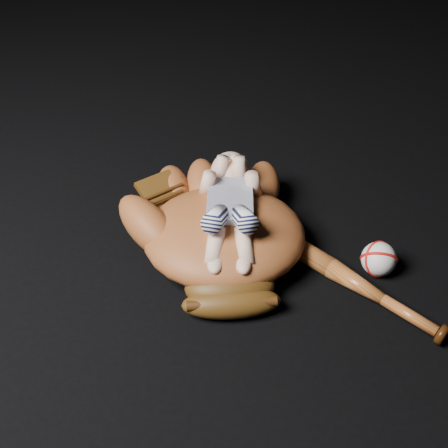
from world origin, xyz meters
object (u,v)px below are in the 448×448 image
at_px(baseball_glove, 224,228).
at_px(newborn_baby, 230,207).
at_px(baseball, 379,259).
at_px(baseball_bat, 342,274).

bearing_deg(baseball_glove, newborn_baby, 37.71).
height_order(baseball_glove, newborn_baby, newborn_baby).
distance_m(baseball_glove, baseball, 0.33).
distance_m(newborn_baby, baseball, 0.33).
height_order(baseball_glove, baseball, baseball_glove).
relative_size(newborn_baby, baseball_bat, 0.72).
height_order(newborn_baby, baseball_bat, newborn_baby).
distance_m(baseball_bat, baseball, 0.09).
distance_m(newborn_baby, baseball_bat, 0.27).
bearing_deg(baseball, newborn_baby, 160.49).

